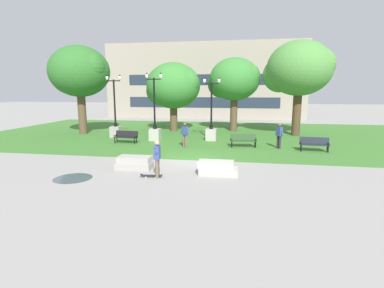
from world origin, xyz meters
The scene contains 20 objects.
ground_plane centered at (0.00, 0.00, 0.00)m, with size 140.00×140.00×0.00m, color gray.
grass_lawn centered at (0.00, 10.00, 0.01)m, with size 40.00×20.00×0.02m, color #3D752D.
concrete_block_center centered at (-2.56, -2.27, 0.31)m, with size 1.80×0.90×0.64m.
concrete_block_left centered at (1.66, -2.59, 0.31)m, with size 1.86×0.90×0.64m.
person_skateboarder centered at (-0.99, -3.53, 0.98)m, with size 0.27×0.58×1.71m.
skateboard centered at (-1.28, -3.56, 0.09)m, with size 1.03×0.29×0.14m.
puddle centered at (-4.71, -4.33, 0.00)m, with size 1.70×1.70×0.01m, color #47515B.
park_bench_near_left centered at (7.32, 3.71, 0.54)m, with size 1.84×0.67×0.90m.
park_bench_near_right centered at (-5.74, 4.52, 0.54)m, with size 1.84×0.71×0.90m.
park_bench_far_left centered at (2.83, 4.41, 0.54)m, with size 1.85×0.73×0.90m.
lamp_post_center centered at (-3.97, 6.04, 1.07)m, with size 1.32×0.80×5.18m.
lamp_post_right centered at (0.34, 6.79, 1.01)m, with size 1.32×0.80×4.84m.
lamp_post_left centered at (-7.64, 7.00, 1.05)m, with size 1.32×0.80×5.10m.
tree_near_left centered at (-3.82, 11.55, 4.21)m, with size 5.26×5.01×6.39m.
tree_far_left centered at (7.19, 10.59, 5.59)m, with size 5.64×5.37×7.94m.
tree_near_right centered at (-11.41, 8.38, 5.39)m, with size 5.42×5.16×7.65m.
tree_far_right centered at (1.81, 12.47, 4.79)m, with size 4.87×4.64×6.82m.
person_bystander_near_lawn centered at (-1.12, 3.58, 0.98)m, with size 0.61×0.42×1.71m.
person_bystander_far_lawn centered at (5.18, 4.28, 0.98)m, with size 0.50×0.55×1.71m.
building_facade_distant centered at (-2.76, 24.50, 5.05)m, with size 27.13×1.03×10.12m.
Camera 1 is at (2.79, -16.20, 3.96)m, focal length 28.00 mm.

